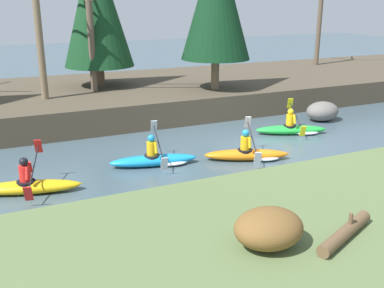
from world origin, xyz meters
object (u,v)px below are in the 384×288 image
Objects in this scene: kayaker_lead at (294,129)px; kayaker_middle at (250,154)px; kayaker_far_back at (29,185)px; driftwood_log at (345,233)px; kayaker_trailing at (157,159)px; boulder_midstream at (322,111)px.

kayaker_middle is (-3.09, -1.81, 0.00)m from kayaker_lead.
kayaker_lead is 1.00× the size of kayaker_middle.
kayaker_far_back reaches higher than driftwood_log.
kayaker_lead reaches higher than driftwood_log.
kayaker_lead is at bearing 24.90° from kayaker_far_back.
kayaker_lead and kayaker_trailing have the same top height.
kayaker_far_back is at bearing -149.17° from kayaker_lead.
boulder_midstream is at bearing 27.99° from driftwood_log.
kayaker_trailing is 8.62m from boulder_midstream.
kayaker_far_back is at bearing -159.78° from kayaker_middle.
kayaker_middle is 2.99m from kayaker_trailing.
kayaker_trailing reaches higher than driftwood_log.
kayaker_trailing reaches higher than boulder_midstream.
kayaker_middle is 1.54× the size of driftwood_log.
kayaker_middle is at bearing 13.92° from kayaker_far_back.
kayaker_lead is 9.94m from kayaker_far_back.
driftwood_log is (1.15, -6.85, 0.60)m from kayaker_trailing.
kayaker_lead reaches higher than boulder_midstream.
kayaker_trailing is 6.97m from driftwood_log.
kayaker_lead is at bearing -153.82° from boulder_midstream.
kayaker_middle reaches higher than boulder_midstream.
boulder_midstream is 0.82× the size of driftwood_log.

